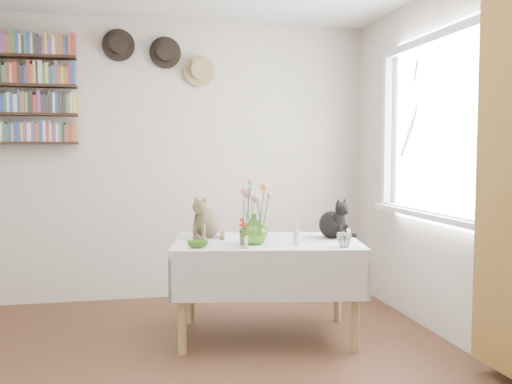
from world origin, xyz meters
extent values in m
cube|color=beige|center=(0.00, 2.27, 1.25)|extent=(4.04, 0.04, 2.54)
cube|color=beige|center=(0.00, -2.27, 1.25)|extent=(4.04, 0.04, 2.54)
cube|color=beige|center=(2.02, 0.00, 1.25)|extent=(0.04, 4.54, 2.54)
cube|color=white|center=(1.97, 0.80, 1.50)|extent=(0.01, 1.40, 1.20)
cube|color=white|center=(1.97, 0.80, 2.13)|extent=(0.06, 1.52, 0.06)
cube|color=white|center=(1.97, 0.80, 0.87)|extent=(0.06, 1.52, 0.06)
cube|color=white|center=(1.97, 0.07, 1.50)|extent=(0.06, 0.06, 1.20)
cube|color=white|center=(1.97, 1.53, 1.50)|extent=(0.06, 0.06, 1.20)
cube|color=white|center=(1.94, 0.80, 0.87)|extent=(0.12, 1.50, 0.04)
cube|color=brown|center=(1.90, -0.12, 1.15)|extent=(0.12, 0.38, 2.10)
cube|color=white|center=(0.78, 0.95, 0.67)|extent=(1.43, 1.06, 0.06)
cylinder|color=tan|center=(0.16, 0.73, 0.32)|extent=(0.06, 0.06, 0.64)
cylinder|color=tan|center=(1.28, 0.52, 0.32)|extent=(0.06, 0.06, 0.64)
cylinder|color=tan|center=(0.28, 1.39, 0.32)|extent=(0.06, 0.06, 0.64)
cylinder|color=tan|center=(1.40, 1.18, 0.32)|extent=(0.06, 0.06, 0.64)
imported|color=#85CB4A|center=(0.65, 0.82, 0.80)|extent=(0.22, 0.22, 0.21)
imported|color=#85CB4A|center=(0.26, 0.76, 0.72)|extent=(0.14, 0.14, 0.04)
imported|color=white|center=(1.21, 0.57, 0.74)|extent=(0.13, 0.13, 0.09)
cylinder|color=white|center=(0.93, 0.72, 0.74)|extent=(0.05, 0.05, 0.09)
cylinder|color=white|center=(0.93, 0.72, 0.83)|extent=(0.02, 0.02, 0.08)
cylinder|color=white|center=(0.56, 0.67, 0.74)|extent=(0.06, 0.06, 0.09)
cone|color=white|center=(1.33, 0.79, 0.73)|extent=(0.05, 0.05, 0.07)
sphere|color=beige|center=(1.33, 0.79, 0.78)|extent=(0.03, 0.03, 0.03)
cylinder|color=#4C7233|center=(0.62, 0.83, 0.90)|extent=(0.01, 0.01, 0.30)
sphere|color=pink|center=(0.62, 0.83, 1.05)|extent=(0.07, 0.07, 0.07)
cylinder|color=#4C7233|center=(0.69, 0.80, 0.88)|extent=(0.01, 0.01, 0.26)
sphere|color=pink|center=(0.69, 0.80, 1.01)|extent=(0.06, 0.06, 0.06)
cylinder|color=#4C7233|center=(0.71, 0.85, 0.92)|extent=(0.01, 0.01, 0.34)
sphere|color=gold|center=(0.71, 0.85, 1.09)|extent=(0.06, 0.06, 0.06)
cylinder|color=#4C7233|center=(0.59, 0.86, 0.90)|extent=(0.01, 0.01, 0.31)
sphere|color=gold|center=(0.59, 0.86, 1.06)|extent=(0.05, 0.05, 0.05)
cylinder|color=#4C7233|center=(0.65, 0.87, 0.93)|extent=(0.01, 0.01, 0.37)
sphere|color=#999E93|center=(0.65, 0.87, 1.12)|extent=(0.04, 0.04, 0.04)
cylinder|color=#4C7233|center=(0.60, 0.79, 0.91)|extent=(0.01, 0.01, 0.33)
sphere|color=#999E93|center=(0.60, 0.79, 1.08)|extent=(0.04, 0.04, 0.04)
cylinder|color=#4C7233|center=(0.72, 0.78, 0.89)|extent=(0.01, 0.01, 0.29)
sphere|color=#999E93|center=(0.72, 0.78, 1.04)|extent=(0.04, 0.04, 0.04)
cube|color=#321E13|center=(-1.10, 2.16, 1.40)|extent=(1.00, 0.16, 0.02)
cube|color=#321E13|center=(-1.10, 2.16, 1.64)|extent=(1.00, 0.16, 0.02)
cube|color=#321E13|center=(-1.10, 2.16, 1.88)|extent=(1.00, 0.16, 0.02)
cube|color=#321E13|center=(-1.10, 2.16, 2.12)|extent=(1.00, 0.16, 0.02)
cylinder|color=black|center=(-0.25, 2.21, 2.25)|extent=(0.28, 0.02, 0.28)
cylinder|color=black|center=(-0.25, 2.17, 2.25)|extent=(0.16, 0.08, 0.16)
cylinder|color=black|center=(0.15, 2.21, 2.20)|extent=(0.28, 0.02, 0.28)
cylinder|color=black|center=(0.15, 2.17, 2.20)|extent=(0.16, 0.08, 0.16)
cylinder|color=tan|center=(0.45, 2.21, 2.05)|extent=(0.28, 0.02, 0.28)
cylinder|color=tan|center=(0.45, 2.17, 2.05)|extent=(0.16, 0.08, 0.16)
camera|label=1|loc=(-0.14, -2.95, 1.32)|focal=40.00mm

